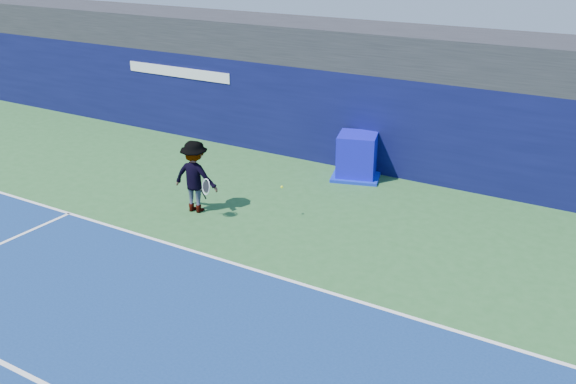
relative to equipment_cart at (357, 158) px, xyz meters
name	(u,v)px	position (x,y,z in m)	size (l,w,h in m)	color
ground	(127,324)	(-0.30, -9.46, -0.61)	(80.00, 80.00, 0.00)	#2B5F2C
baseline	(221,260)	(-0.30, -6.46, -0.61)	(24.00, 0.10, 0.01)	white
service_line	(40,382)	(-0.30, -11.46, -0.61)	(24.00, 0.10, 0.01)	white
stadium_band	(380,47)	(-0.30, 2.04, 2.99)	(36.00, 3.00, 1.20)	black
back_wall_assembly	(364,120)	(-0.30, 1.04, 0.89)	(36.00, 1.03, 3.00)	#0A0D38
equipment_cart	(357,158)	(0.00, 0.00, 0.00)	(1.76, 1.76, 1.35)	#100DC0
tennis_player	(195,176)	(-2.54, -4.53, 0.36)	(1.43, 0.87, 1.94)	white
tennis_ball	(282,187)	(-0.32, -3.79, 0.26)	(0.07, 0.07, 0.07)	#D5F01A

